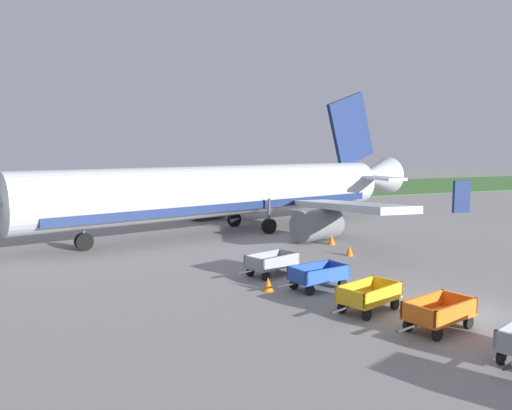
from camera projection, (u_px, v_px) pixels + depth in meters
The scene contains 10 objects.
ground_plane at pixel (453, 311), 19.64m from camera, with size 220.00×220.00×0.00m, color gray.
grass_strip at pixel (158, 194), 69.52m from camera, with size 220.00×28.00×0.06m, color #3D7033.
airplane at pixel (235, 191), 38.08m from camera, with size 37.09×30.08×11.34m.
baggage_cart_second_in_row at pixel (439, 313), 17.58m from camera, with size 3.62×1.98×1.07m.
baggage_cart_third_in_row at pixel (369, 296), 19.59m from camera, with size 3.59×2.17×1.07m.
baggage_cart_fourth_in_row at pixel (318, 276), 22.69m from camera, with size 3.63×1.84×1.07m.
baggage_cart_far_end at pixel (272, 263), 25.18m from camera, with size 3.59×2.17×1.07m.
traffic_cone_near_plane at pixel (350, 251), 29.80m from camera, with size 0.44×0.44×0.58m, color orange.
traffic_cone_mid_apron at pixel (268, 284), 22.41m from camera, with size 0.47×0.47×0.62m, color orange.
traffic_cone_by_carts at pixel (332, 240), 33.24m from camera, with size 0.50×0.50×0.66m, color orange.
Camera 1 is at (-14.39, -14.64, 6.28)m, focal length 35.67 mm.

